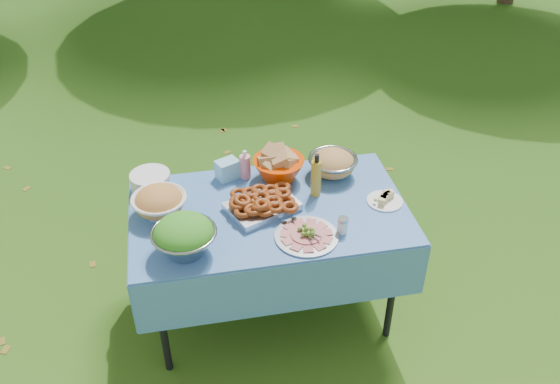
{
  "coord_description": "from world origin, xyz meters",
  "views": [
    {
      "loc": [
        -0.42,
        -2.46,
        2.68
      ],
      "look_at": [
        0.06,
        0.0,
        0.87
      ],
      "focal_mm": 38.0,
      "sensor_mm": 36.0,
      "label": 1
    }
  ],
  "objects_px": {
    "charcuterie_platter": "(307,232)",
    "oil_bottle": "(316,175)",
    "salad_bowl": "(184,236)",
    "plate_stack": "(151,181)",
    "bread_bowl": "(279,164)",
    "pasta_bowl_steel": "(333,163)",
    "picnic_table": "(270,262)"
  },
  "relations": [
    {
      "from": "pasta_bowl_steel",
      "to": "oil_bottle",
      "type": "bearing_deg",
      "value": -128.95
    },
    {
      "from": "oil_bottle",
      "to": "pasta_bowl_steel",
      "type": "bearing_deg",
      "value": 51.05
    },
    {
      "from": "plate_stack",
      "to": "pasta_bowl_steel",
      "type": "height_order",
      "value": "pasta_bowl_steel"
    },
    {
      "from": "plate_stack",
      "to": "bread_bowl",
      "type": "relative_size",
      "value": 0.76
    },
    {
      "from": "pasta_bowl_steel",
      "to": "bread_bowl",
      "type": "bearing_deg",
      "value": 177.87
    },
    {
      "from": "picnic_table",
      "to": "plate_stack",
      "type": "bearing_deg",
      "value": 153.07
    },
    {
      "from": "pasta_bowl_steel",
      "to": "oil_bottle",
      "type": "distance_m",
      "value": 0.23
    },
    {
      "from": "oil_bottle",
      "to": "salad_bowl",
      "type": "bearing_deg",
      "value": -154.63
    },
    {
      "from": "charcuterie_platter",
      "to": "picnic_table",
      "type": "bearing_deg",
      "value": 118.64
    },
    {
      "from": "plate_stack",
      "to": "pasta_bowl_steel",
      "type": "distance_m",
      "value": 1.03
    },
    {
      "from": "picnic_table",
      "to": "bread_bowl",
      "type": "distance_m",
      "value": 0.56
    },
    {
      "from": "bread_bowl",
      "to": "oil_bottle",
      "type": "height_order",
      "value": "oil_bottle"
    },
    {
      "from": "salad_bowl",
      "to": "plate_stack",
      "type": "xyz_separation_m",
      "value": [
        -0.15,
        0.57,
        -0.05
      ]
    },
    {
      "from": "picnic_table",
      "to": "bread_bowl",
      "type": "xyz_separation_m",
      "value": [
        0.1,
        0.27,
        0.48
      ]
    },
    {
      "from": "plate_stack",
      "to": "picnic_table",
      "type": "bearing_deg",
      "value": -26.93
    },
    {
      "from": "salad_bowl",
      "to": "charcuterie_platter",
      "type": "bearing_deg",
      "value": -0.1
    },
    {
      "from": "oil_bottle",
      "to": "charcuterie_platter",
      "type": "bearing_deg",
      "value": -110.61
    },
    {
      "from": "salad_bowl",
      "to": "pasta_bowl_steel",
      "type": "height_order",
      "value": "salad_bowl"
    },
    {
      "from": "salad_bowl",
      "to": "oil_bottle",
      "type": "bearing_deg",
      "value": 25.37
    },
    {
      "from": "picnic_table",
      "to": "bread_bowl",
      "type": "height_order",
      "value": "bread_bowl"
    },
    {
      "from": "pasta_bowl_steel",
      "to": "charcuterie_platter",
      "type": "height_order",
      "value": "pasta_bowl_steel"
    },
    {
      "from": "picnic_table",
      "to": "oil_bottle",
      "type": "distance_m",
      "value": 0.58
    },
    {
      "from": "plate_stack",
      "to": "salad_bowl",
      "type": "bearing_deg",
      "value": -74.89
    },
    {
      "from": "bread_bowl",
      "to": "pasta_bowl_steel",
      "type": "relative_size",
      "value": 1.05
    },
    {
      "from": "bread_bowl",
      "to": "oil_bottle",
      "type": "xyz_separation_m",
      "value": [
        0.17,
        -0.19,
        0.03
      ]
    },
    {
      "from": "charcuterie_platter",
      "to": "oil_bottle",
      "type": "relative_size",
      "value": 1.25
    },
    {
      "from": "charcuterie_platter",
      "to": "bread_bowl",
      "type": "bearing_deg",
      "value": 94.18
    },
    {
      "from": "salad_bowl",
      "to": "pasta_bowl_steel",
      "type": "relative_size",
      "value": 1.12
    },
    {
      "from": "oil_bottle",
      "to": "picnic_table",
      "type": "bearing_deg",
      "value": -162.34
    },
    {
      "from": "oil_bottle",
      "to": "bread_bowl",
      "type": "bearing_deg",
      "value": 131.99
    },
    {
      "from": "plate_stack",
      "to": "pasta_bowl_steel",
      "type": "xyz_separation_m",
      "value": [
        1.02,
        -0.05,
        0.02
      ]
    },
    {
      "from": "picnic_table",
      "to": "plate_stack",
      "type": "height_order",
      "value": "plate_stack"
    }
  ]
}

